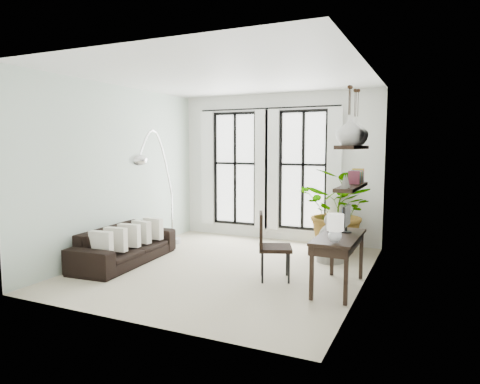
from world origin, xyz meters
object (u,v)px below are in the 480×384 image
Objects in this scene: arc_lamp at (156,158)px; buddha at (331,241)px; desk at (338,240)px; desk_chair at (269,242)px; sofa at (125,245)px; plant at (340,211)px.

arc_lamp reaches higher than buddha.
desk is 0.56× the size of arc_lamp.
desk reaches higher than desk_chair.
sofa is at bearing 160.71° from desk_chair.
desk is 1.08m from desk_chair.
arc_lamp is 3.61m from buddha.
desk is 1.28× the size of desk_chair.
sofa is 1.32× the size of plant.
sofa is 2.47× the size of buddha.
plant is 2.25m from desk.
desk_chair is 1.57m from buddha.
plant is 3.69m from arc_lamp.
sofa is at bearing -96.88° from arc_lamp.
plant reaches higher than desk_chair.
buddha is (0.64, 1.42, -0.23)m from desk_chair.
buddha is (3.21, 0.73, -1.48)m from arc_lamp.
plant is at bearing -59.70° from sofa.
arc_lamp reaches higher than desk.
buddha is (-0.01, -0.73, -0.45)m from plant.
plant is 0.86m from buddha.
plant is (3.33, 2.31, 0.50)m from sofa.
arc_lamp is (-3.64, 0.75, 1.11)m from desk.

